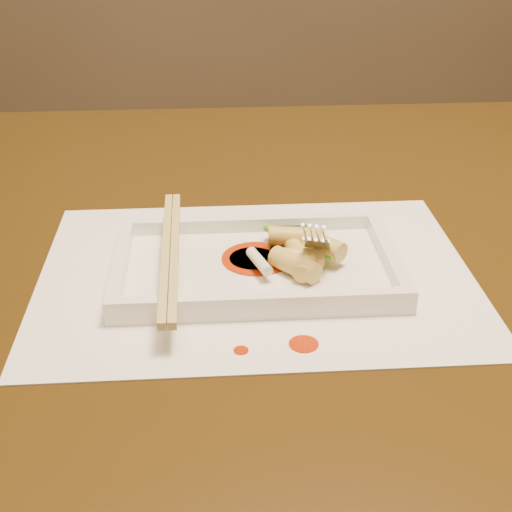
{
  "coord_description": "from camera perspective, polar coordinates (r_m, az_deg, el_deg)",
  "views": [
    {
      "loc": [
        -0.05,
        -0.64,
        1.09
      ],
      "look_at": [
        -0.01,
        -0.07,
        0.77
      ],
      "focal_mm": 50.0,
      "sensor_mm": 36.0,
      "label": 1
    }
  ],
  "objects": [
    {
      "name": "chopstick_b",
      "position": [
        0.65,
        -6.52,
        0.36
      ],
      "size": [
        0.01,
        0.24,
        0.01
      ],
      "primitive_type": "cube",
      "rotation": [
        0.0,
        0.0,
        0.01
      ],
      "color": "tan",
      "rests_on": "plate_rim_near"
    },
    {
      "name": "rice_cake_7",
      "position": [
        0.65,
        4.23,
        -0.11
      ],
      "size": [
        0.05,
        0.04,
        0.02
      ],
      "primitive_type": "cylinder",
      "rotation": [
        1.57,
        0.0,
        2.3
      ],
      "color": "#CFC060",
      "rests_on": "plate_base"
    },
    {
      "name": "sauce_splatter_b",
      "position": [
        0.56,
        -1.2,
        -7.55
      ],
      "size": [
        0.01,
        0.01,
        0.0
      ],
      "primitive_type": "cylinder",
      "color": "#AC2705",
      "rests_on": "placemat"
    },
    {
      "name": "placemat",
      "position": [
        0.66,
        -0.0,
        -1.42
      ],
      "size": [
        0.4,
        0.3,
        0.0
      ],
      "primitive_type": "cube",
      "color": "white",
      "rests_on": "table"
    },
    {
      "name": "sauce_splatter_a",
      "position": [
        0.57,
        3.84,
        -7.04
      ],
      "size": [
        0.02,
        0.02,
        0.0
      ],
      "primitive_type": "cylinder",
      "color": "#AC2705",
      "rests_on": "placemat"
    },
    {
      "name": "sauce_blob_1",
      "position": [
        0.67,
        -0.27,
        -0.22
      ],
      "size": [
        0.04,
        0.04,
        0.0
      ],
      "primitive_type": "cylinder",
      "color": "#AC2705",
      "rests_on": "plate_base"
    },
    {
      "name": "table",
      "position": [
        0.78,
        0.4,
        -5.25
      ],
      "size": [
        1.4,
        0.9,
        0.75
      ],
      "color": "black",
      "rests_on": "ground"
    },
    {
      "name": "rice_cake_3",
      "position": [
        0.66,
        3.49,
        0.13
      ],
      "size": [
        0.03,
        0.05,
        0.02
      ],
      "primitive_type": "cylinder",
      "rotation": [
        1.57,
        0.0,
        0.21
      ],
      "color": "#CFC060",
      "rests_on": "plate_base"
    },
    {
      "name": "plate_rim_right",
      "position": [
        0.67,
        10.57,
        0.13
      ],
      "size": [
        0.01,
        0.14,
        0.01
      ],
      "primitive_type": "cube",
      "color": "white",
      "rests_on": "plate_base"
    },
    {
      "name": "plate_base",
      "position": [
        0.66,
        -0.0,
        -1.06
      ],
      "size": [
        0.26,
        0.16,
        0.01
      ],
      "primitive_type": "cube",
      "color": "white",
      "rests_on": "placemat"
    },
    {
      "name": "plate_rim_near",
      "position": [
        0.59,
        0.49,
        -3.7
      ],
      "size": [
        0.26,
        0.01,
        0.01
      ],
      "primitive_type": "cube",
      "color": "white",
      "rests_on": "plate_base"
    },
    {
      "name": "fork",
      "position": [
        0.65,
        6.09,
        5.92
      ],
      "size": [
        0.09,
        0.1,
        0.14
      ],
      "primitive_type": null,
      "color": "silver",
      "rests_on": "plate_base"
    },
    {
      "name": "plate_rim_far",
      "position": [
        0.72,
        -0.4,
        2.62
      ],
      "size": [
        0.26,
        0.01,
        0.01
      ],
      "primitive_type": "cube",
      "color": "white",
      "rests_on": "plate_base"
    },
    {
      "name": "chopstick_a",
      "position": [
        0.65,
        -7.22,
        0.34
      ],
      "size": [
        0.01,
        0.24,
        0.01
      ],
      "primitive_type": "cube",
      "rotation": [
        0.0,
        0.0,
        0.01
      ],
      "color": "tan",
      "rests_on": "plate_rim_near"
    },
    {
      "name": "sauce_blob_0",
      "position": [
        0.67,
        0.01,
        -0.19
      ],
      "size": [
        0.07,
        0.07,
        0.0
      ],
      "primitive_type": "cylinder",
      "color": "#AC2705",
      "rests_on": "plate_base"
    },
    {
      "name": "rice_cake_1",
      "position": [
        0.65,
        3.6,
        -0.13
      ],
      "size": [
        0.04,
        0.02,
        0.02
      ],
      "primitive_type": "cylinder",
      "rotation": [
        1.57,
        0.0,
        1.5
      ],
      "color": "#CFC060",
      "rests_on": "plate_base"
    },
    {
      "name": "veg_piece",
      "position": [
        0.69,
        2.66,
        1.51
      ],
      "size": [
        0.04,
        0.03,
        0.01
      ],
      "primitive_type": "cube",
      "rotation": [
        0.0,
        0.0,
        -0.0
      ],
      "color": "black",
      "rests_on": "plate_base"
    },
    {
      "name": "scallion_green",
      "position": [
        0.67,
        3.45,
        1.16
      ],
      "size": [
        0.06,
        0.07,
        0.01
      ],
      "primitive_type": "cylinder",
      "rotation": [
        1.57,
        0.0,
        0.72
      ],
      "color": "#429918",
      "rests_on": "plate_base"
    },
    {
      "name": "rice_cake_0",
      "position": [
        0.65,
        4.25,
        -0.44
      ],
      "size": [
        0.03,
        0.05,
        0.02
      ],
      "primitive_type": "cylinder",
      "rotation": [
        1.57,
        0.0,
        2.76
      ],
      "color": "#CFC060",
      "rests_on": "plate_base"
    },
    {
      "name": "rice_cake_6",
      "position": [
        0.64,
        3.12,
        -0.7
      ],
      "size": [
        0.05,
        0.05,
        0.02
      ],
      "primitive_type": "cylinder",
      "rotation": [
        1.57,
        0.0,
        0.72
      ],
      "color": "#CFC060",
      "rests_on": "plate_base"
    },
    {
      "name": "rice_cake_4",
      "position": [
        0.67,
        4.54,
        0.84
      ],
      "size": [
        0.03,
        0.05,
        0.02
      ],
      "primitive_type": "cylinder",
      "rotation": [
        1.57,
        0.0,
        2.92
      ],
      "color": "#CFC060",
      "rests_on": "plate_base"
    },
    {
      "name": "scallion_white",
      "position": [
        0.64,
        0.26,
        -0.44
      ],
      "size": [
        0.02,
        0.04,
        0.01
      ],
      "primitive_type": "cylinder",
      "rotation": [
        1.57,
        0.0,
        0.32
      ],
      "color": "#EAEACC",
      "rests_on": "plate_base"
    },
    {
      "name": "rice_cake_5",
      "position": [
        0.66,
        5.43,
        0.81
      ],
      "size": [
        0.04,
        0.04,
        0.02
      ],
      "primitive_type": "cylinder",
      "rotation": [
        1.57,
        0.0,
        0.75
      ],
      "color": "#CFC060",
      "rests_on": "plate_base"
    },
    {
      "name": "plate_rim_left",
      "position": [
        0.66,
        -10.8,
        -0.59
      ],
      "size": [
        0.01,
        0.14,
        0.01
      ],
      "primitive_type": "cube",
      "color": "white",
      "rests_on": "plate_base"
    },
    {
      "name": "rice_cake_2",
      "position": [
        0.68,
        3.05,
        1.58
      ],
      "size": [
        0.05,
        0.03,
        0.02
      ],
      "primitive_type": "cylinder",
      "rotation": [
        1.57,
        0.0,
        1.42
      ],
      "color": "#CFC060",
      "rests_on": "plate_base"
    }
  ]
}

